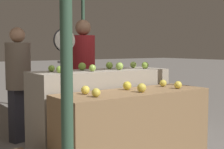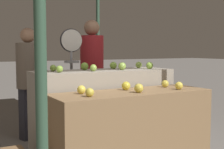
{
  "view_description": "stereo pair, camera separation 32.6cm",
  "coord_description": "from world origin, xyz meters",
  "views": [
    {
      "loc": [
        -1.97,
        -2.4,
        1.32
      ],
      "look_at": [
        -0.06,
        0.3,
        1.04
      ],
      "focal_mm": 50.0,
      "sensor_mm": 36.0,
      "label": 1
    },
    {
      "loc": [
        -1.69,
        -2.57,
        1.32
      ],
      "look_at": [
        -0.06,
        0.3,
        1.04
      ],
      "focal_mm": 50.0,
      "sensor_mm": 36.0,
      "label": 2
    }
  ],
  "objects": [
    {
      "name": "apple_front_4",
      "position": [
        -0.0,
        0.11,
        0.94
      ],
      "size": [
        0.09,
        0.09,
        0.09
      ],
      "primitive_type": "sphere",
      "color": "gold",
      "rests_on": "display_counter_front"
    },
    {
      "name": "person_vendor_at_scale",
      "position": [
        0.32,
        1.56,
        1.01
      ],
      "size": [
        0.44,
        0.44,
        1.74
      ],
      "rotation": [
        0.0,
        0.0,
        3.51
      ],
      "color": "#2D2D38",
      "rests_on": "ground_plane"
    },
    {
      "name": "apple_front_1",
      "position": [
        0.01,
        -0.11,
        0.94
      ],
      "size": [
        0.09,
        0.09,
        0.09
      ],
      "primitive_type": "sphere",
      "color": "gold",
      "rests_on": "display_counter_front"
    },
    {
      "name": "apple_back_7",
      "position": [
        0.57,
        0.71,
        1.11
      ],
      "size": [
        0.08,
        0.08,
        0.08
      ],
      "primitive_type": "sphere",
      "color": "#8EB247",
      "rests_on": "display_counter_back"
    },
    {
      "name": "apple_back_3",
      "position": [
        0.58,
        0.49,
        1.11
      ],
      "size": [
        0.09,
        0.09,
        0.09
      ],
      "primitive_type": "sphere",
      "color": "#84AD3D",
      "rests_on": "display_counter_back"
    },
    {
      "name": "apple_front_2",
      "position": [
        0.51,
        -0.12,
        0.93
      ],
      "size": [
        0.08,
        0.08,
        0.08
      ],
      "primitive_type": "sphere",
      "color": "yellow",
      "rests_on": "display_counter_front"
    },
    {
      "name": "apple_back_1",
      "position": [
        -0.19,
        0.49,
        1.11
      ],
      "size": [
        0.08,
        0.08,
        0.08
      ],
      "primitive_type": "sphere",
      "color": "#8EB247",
      "rests_on": "display_counter_back"
    },
    {
      "name": "apple_front_0",
      "position": [
        -0.51,
        -0.1,
        0.93
      ],
      "size": [
        0.08,
        0.08,
        0.08
      ],
      "primitive_type": "sphere",
      "color": "gold",
      "rests_on": "display_counter_front"
    },
    {
      "name": "apple_front_5",
      "position": [
        0.5,
        0.1,
        0.93
      ],
      "size": [
        0.08,
        0.08,
        0.08
      ],
      "primitive_type": "sphere",
      "color": "gold",
      "rests_on": "display_counter_front"
    },
    {
      "name": "apple_back_0",
      "position": [
        -0.57,
        0.49,
        1.11
      ],
      "size": [
        0.07,
        0.07,
        0.07
      ],
      "primitive_type": "sphere",
      "color": "#84AD3D",
      "rests_on": "display_counter_back"
    },
    {
      "name": "apple_front_3",
      "position": [
        -0.51,
        0.1,
        0.93
      ],
      "size": [
        0.08,
        0.08,
        0.08
      ],
      "primitive_type": "sphere",
      "color": "yellow",
      "rests_on": "display_counter_front"
    },
    {
      "name": "display_counter_back",
      "position": [
        0.0,
        0.6,
        0.54
      ],
      "size": [
        1.63,
        0.55,
        1.07
      ],
      "primitive_type": "cube",
      "color": "gray",
      "rests_on": "ground_plane"
    },
    {
      "name": "display_counter_front",
      "position": [
        0.0,
        0.0,
        0.45
      ],
      "size": [
        1.63,
        0.55,
        0.89
      ],
      "primitive_type": "cube",
      "color": "olive",
      "rests_on": "ground_plane"
    },
    {
      "name": "apple_back_6",
      "position": [
        0.19,
        0.71,
        1.11
      ],
      "size": [
        0.09,
        0.09,
        0.09
      ],
      "primitive_type": "sphere",
      "color": "#84AD3D",
      "rests_on": "display_counter_back"
    },
    {
      "name": "person_customer_left",
      "position": [
        -0.53,
        1.91,
        0.93
      ],
      "size": [
        0.43,
        0.43,
        1.61
      ],
      "rotation": [
        0.0,
        0.0,
        3.42
      ],
      "color": "#2D2D38",
      "rests_on": "ground_plane"
    },
    {
      "name": "produce_scale",
      "position": [
        -0.11,
        1.3,
        1.16
      ],
      "size": [
        0.31,
        0.2,
        1.58
      ],
      "color": "#99999E",
      "rests_on": "ground_plane"
    },
    {
      "name": "apple_back_5",
      "position": [
        -0.2,
        0.7,
        1.12
      ],
      "size": [
        0.09,
        0.09,
        0.09
      ],
      "primitive_type": "sphere",
      "color": "#7AA338",
      "rests_on": "display_counter_back"
    },
    {
      "name": "apple_back_2",
      "position": [
        0.19,
        0.5,
        1.12
      ],
      "size": [
        0.09,
        0.09,
        0.09
      ],
      "primitive_type": "sphere",
      "color": "#8EB247",
      "rests_on": "display_counter_back"
    },
    {
      "name": "apple_back_4",
      "position": [
        -0.57,
        0.7,
        1.11
      ],
      "size": [
        0.07,
        0.07,
        0.07
      ],
      "primitive_type": "sphere",
      "color": "#84AD3D",
      "rests_on": "display_counter_back"
    }
  ]
}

